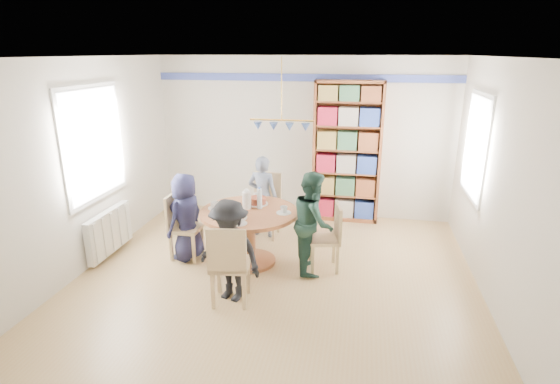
% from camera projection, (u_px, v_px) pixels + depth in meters
% --- Properties ---
extents(ground, '(5.00, 5.00, 0.00)m').
position_uv_depth(ground, '(274.00, 281.00, 5.50)').
color(ground, tan).
extents(room_shell, '(5.00, 5.00, 5.00)m').
position_uv_depth(room_shell, '(268.00, 138.00, 5.85)').
color(room_shell, white).
rests_on(room_shell, ground).
extents(radiator, '(0.12, 1.00, 0.60)m').
position_uv_depth(radiator, '(109.00, 232.00, 6.11)').
color(radiator, silver).
rests_on(radiator, ground).
extents(dining_table, '(1.30, 1.30, 0.75)m').
position_uv_depth(dining_table, '(249.00, 224.00, 5.82)').
color(dining_table, '#975A31').
rests_on(dining_table, ground).
extents(chair_left, '(0.41, 0.41, 0.92)m').
position_uv_depth(chair_left, '(180.00, 223.00, 6.01)').
color(chair_left, tan).
rests_on(chair_left, ground).
extents(chair_right, '(0.47, 0.47, 0.89)m').
position_uv_depth(chair_right, '(330.00, 234.00, 5.67)').
color(chair_right, tan).
rests_on(chair_right, ground).
extents(chair_far, '(0.44, 0.44, 0.98)m').
position_uv_depth(chair_far, '(266.00, 201.00, 6.77)').
color(chair_far, tan).
rests_on(chair_far, ground).
extents(chair_near, '(0.48, 0.48, 0.97)m').
position_uv_depth(chair_near, '(229.00, 262.00, 4.83)').
color(chair_near, tan).
rests_on(chair_near, ground).
extents(person_left, '(0.57, 0.69, 1.22)m').
position_uv_depth(person_left, '(186.00, 217.00, 5.94)').
color(person_left, '#191A38').
rests_on(person_left, ground).
extents(person_right, '(0.62, 0.73, 1.34)m').
position_uv_depth(person_right, '(313.00, 222.00, 5.60)').
color(person_right, '#1A342A').
rests_on(person_right, ground).
extents(person_far, '(0.50, 0.36, 1.27)m').
position_uv_depth(person_far, '(263.00, 196.00, 6.69)').
color(person_far, gray).
rests_on(person_far, ground).
extents(person_near, '(0.88, 0.67, 1.21)m').
position_uv_depth(person_near, '(230.00, 251.00, 4.94)').
color(person_near, black).
rests_on(person_near, ground).
extents(bookshelf, '(1.11, 0.33, 2.33)m').
position_uv_depth(bookshelf, '(347.00, 154.00, 7.20)').
color(bookshelf, brown).
rests_on(bookshelf, ground).
extents(tableware, '(1.13, 1.13, 0.30)m').
position_uv_depth(tableware, '(248.00, 205.00, 5.77)').
color(tableware, white).
rests_on(tableware, dining_table).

